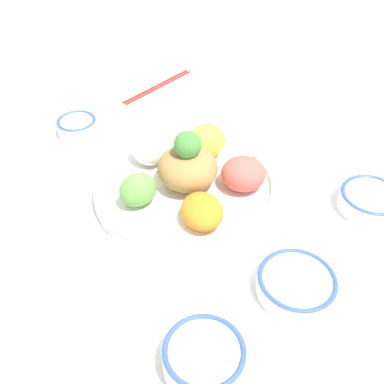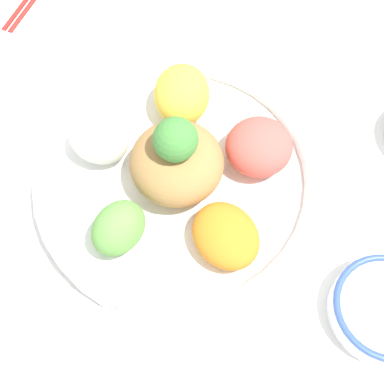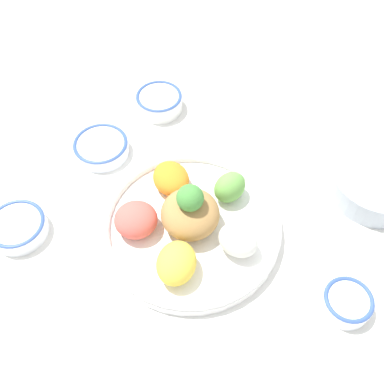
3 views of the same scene
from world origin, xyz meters
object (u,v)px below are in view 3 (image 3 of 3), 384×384
serving_spoon_main (220,81)px  sauce_bowl_red (18,227)px  rice_bowl_blue (101,147)px  sauce_bowl_dark (159,101)px  rice_bowl_plain (347,302)px  side_serving_bowl (377,182)px  salad_platter (189,222)px

serving_spoon_main → sauce_bowl_red: bearing=-118.7°
serving_spoon_main → rice_bowl_blue: bearing=-125.0°
sauce_bowl_dark → rice_bowl_plain: bearing=-163.2°
rice_bowl_plain → side_serving_bowl: size_ratio=0.45×
rice_bowl_plain → serving_spoon_main: (0.59, 0.00, -0.02)m
rice_bowl_blue → sauce_bowl_red: bearing=128.4°
sauce_bowl_dark → side_serving_bowl: size_ratio=0.57×
sauce_bowl_red → rice_bowl_plain: bearing=-122.3°
sauce_bowl_red → side_serving_bowl: (-0.12, -0.67, 0.01)m
serving_spoon_main → side_serving_bowl: bearing=-34.2°
sauce_bowl_red → rice_bowl_plain: size_ratio=1.28×
sauce_bowl_dark → rice_bowl_plain: sauce_bowl_dark is taller
salad_platter → side_serving_bowl: (-0.02, -0.37, 0.00)m
sauce_bowl_dark → side_serving_bowl: (-0.35, -0.34, 0.01)m
sauce_bowl_red → serving_spoon_main: 0.56m
rice_bowl_blue → serving_spoon_main: (0.13, -0.31, -0.01)m
sauce_bowl_red → salad_platter: bearing=-107.5°
serving_spoon_main → rice_bowl_plain: bearing=-57.7°
sauce_bowl_red → rice_bowl_blue: (0.14, -0.18, -0.00)m
salad_platter → sauce_bowl_dark: (0.33, -0.03, -0.01)m
rice_bowl_blue → rice_bowl_plain: rice_bowl_plain is taller
rice_bowl_plain → sauce_bowl_dark: bearing=16.8°
salad_platter → sauce_bowl_red: bearing=72.5°
sauce_bowl_dark → serving_spoon_main: sauce_bowl_dark is taller
rice_bowl_plain → serving_spoon_main: rice_bowl_plain is taller
side_serving_bowl → serving_spoon_main: (0.39, 0.17, -0.03)m
sauce_bowl_red → sauce_bowl_dark: 0.40m
salad_platter → rice_bowl_plain: 0.30m
side_serving_bowl → salad_platter: bearing=86.2°
sauce_bowl_dark → salad_platter: bearing=174.1°
rice_bowl_plain → serving_spoon_main: 0.59m
sauce_bowl_red → sauce_bowl_dark: bearing=-54.8°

